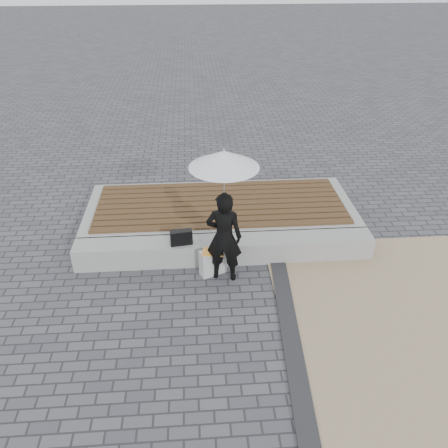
{
  "coord_description": "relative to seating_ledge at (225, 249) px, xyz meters",
  "views": [
    {
      "loc": [
        -0.48,
        -4.83,
        4.62
      ],
      "look_at": [
        -0.05,
        1.11,
        1.0
      ],
      "focal_mm": 37.08,
      "sensor_mm": 36.0,
      "label": 1
    }
  ],
  "objects": [
    {
      "name": "ground",
      "position": [
        0.0,
        -1.6,
        -0.2
      ],
      "size": [
        80.0,
        80.0,
        0.0
      ],
      "primitive_type": "plane",
      "color": "#4F4F54",
      "rests_on": "ground"
    },
    {
      "name": "edging_band",
      "position": [
        0.75,
        -2.1,
        -0.18
      ],
      "size": [
        0.61,
        5.2,
        0.04
      ],
      "primitive_type": "cube",
      "rotation": [
        0.0,
        0.0,
        -0.07
      ],
      "color": "#29292B",
      "rests_on": "ground"
    },
    {
      "name": "seating_ledge",
      "position": [
        0.0,
        0.0,
        0.0
      ],
      "size": [
        5.0,
        0.45,
        0.4
      ],
      "primitive_type": "cube",
      "color": "#9D9D99",
      "rests_on": "ground"
    },
    {
      "name": "timber_platform",
      "position": [
        0.0,
        1.2,
        0.0
      ],
      "size": [
        5.0,
        2.0,
        0.4
      ],
      "primitive_type": "cube",
      "color": "#AAAAA4",
      "rests_on": "ground"
    },
    {
      "name": "timber_decking",
      "position": [
        0.0,
        1.2,
        0.22
      ],
      "size": [
        4.6,
        1.8,
        0.04
      ],
      "primitive_type": null,
      "color": "brown",
      "rests_on": "timber_platform"
    },
    {
      "name": "woman",
      "position": [
        -0.05,
        -0.49,
        0.57
      ],
      "size": [
        0.62,
        0.48,
        1.53
      ],
      "primitive_type": "imported",
      "rotation": [
        0.0,
        0.0,
        2.93
      ],
      "color": "black",
      "rests_on": "ground"
    },
    {
      "name": "parasol",
      "position": [
        -0.05,
        -0.49,
        1.86
      ],
      "size": [
        1.0,
        1.0,
        1.28
      ],
      "rotation": [
        0.0,
        0.0,
        -0.32
      ],
      "color": "#B2B2B7",
      "rests_on": "ground"
    },
    {
      "name": "handbag",
      "position": [
        -0.72,
        -0.09,
        0.33
      ],
      "size": [
        0.37,
        0.18,
        0.25
      ],
      "primitive_type": "cube",
      "rotation": [
        0.0,
        0.0,
        0.15
      ],
      "color": "black",
      "rests_on": "seating_ledge"
    },
    {
      "name": "canvas_tote",
      "position": [
        -0.22,
        -0.38,
        0.02
      ],
      "size": [
        0.46,
        0.34,
        0.45
      ],
      "primitive_type": "cube",
      "rotation": [
        0.0,
        0.0,
        0.42
      ],
      "color": "beige",
      "rests_on": "ground"
    },
    {
      "name": "magazine",
      "position": [
        -0.22,
        -0.43,
        0.25
      ],
      "size": [
        0.36,
        0.28,
        0.01
      ],
      "primitive_type": "cube",
      "rotation": [
        0.0,
        0.0,
        -0.14
      ],
      "color": "#FC3A34",
      "rests_on": "canvas_tote"
    }
  ]
}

